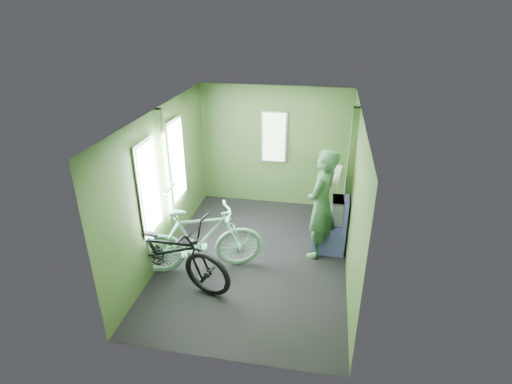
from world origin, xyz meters
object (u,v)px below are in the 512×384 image
at_px(bicycle_mint, 202,271).
at_px(passenger, 321,204).
at_px(bicycle_black, 169,281).
at_px(waste_box, 339,223).
at_px(bench_seat, 331,226).

height_order(bicycle_mint, passenger, passenger).
bearing_deg(bicycle_black, bicycle_mint, -36.43).
height_order(passenger, waste_box, passenger).
xyz_separation_m(passenger, waste_box, (0.30, 0.27, -0.44)).
relative_size(bicycle_black, passenger, 1.19).
bearing_deg(bench_seat, waste_box, -46.97).
bearing_deg(bicycle_mint, waste_box, -81.73).
distance_m(bicycle_black, bench_seat, 2.73).
height_order(bicycle_black, bench_seat, bench_seat).
bearing_deg(bench_seat, passenger, -114.28).
bearing_deg(bicycle_mint, passenger, -84.70).
bearing_deg(bicycle_black, bench_seat, -40.59).
relative_size(bicycle_black, bicycle_mint, 1.13).
bearing_deg(waste_box, bench_seat, 132.17).
height_order(bicycle_black, waste_box, waste_box).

